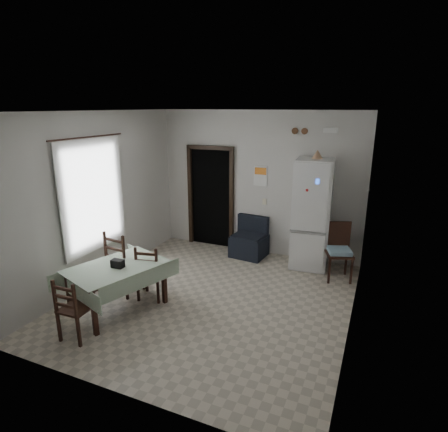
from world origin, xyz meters
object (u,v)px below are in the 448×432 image
fridge (312,214)px  dining_chair_far_left (125,261)px  dining_table (118,288)px  dining_chair_far_right (151,271)px  corner_chair (339,252)px  dining_chair_near_head (76,308)px  navy_seat (249,237)px

fridge → dining_chair_far_left: fridge is taller
dining_table → dining_chair_far_right: (0.25, 0.51, 0.10)m
corner_chair → dining_table: bearing=-160.5°
dining_chair_near_head → dining_table: bearing=-94.7°
navy_seat → dining_table: bearing=-105.9°
dining_table → dining_chair_far_left: (-0.25, 0.51, 0.18)m
navy_seat → dining_chair_far_left: dining_chair_far_left is taller
corner_chair → dining_chair_far_right: bearing=-164.7°
navy_seat → corner_chair: 1.85m
navy_seat → dining_table: (-1.10, -2.76, -0.05)m
corner_chair → dining_chair_near_head: corner_chair is taller
corner_chair → navy_seat: bearing=148.1°
dining_chair_far_right → dining_chair_near_head: size_ratio=1.03×
dining_table → dining_chair_near_head: size_ratio=1.56×
corner_chair → dining_chair_far_right: size_ratio=1.12×
corner_chair → dining_chair_far_left: dining_chair_far_left is taller
navy_seat → dining_chair_far_left: 2.63m
dining_chair_far_right → dining_chair_near_head: 1.34m
dining_chair_far_left → fridge: bearing=-132.3°
dining_table → dining_chair_far_right: size_ratio=1.51×
dining_chair_far_left → dining_chair_far_right: size_ratio=1.19×
navy_seat → dining_chair_far_right: (-0.85, -2.25, 0.05)m
dining_chair_far_right → dining_chair_near_head: (-0.29, -1.31, -0.01)m
dining_chair_far_left → navy_seat: bearing=-114.3°
navy_seat → dining_chair_near_head: 3.74m
fridge → navy_seat: fridge is taller
fridge → dining_table: 3.68m
dining_chair_near_head → fridge: bearing=-125.5°
navy_seat → corner_chair: bearing=-6.4°
fridge → dining_chair_far_left: (-2.58, -2.25, -0.49)m
corner_chair → fridge: bearing=126.2°
corner_chair → dining_chair_far_right: (-2.65, -1.86, -0.05)m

